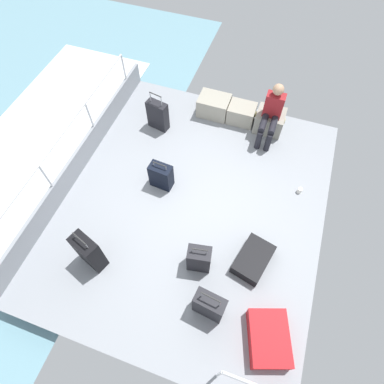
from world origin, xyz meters
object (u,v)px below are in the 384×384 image
Objects in this scene: cargo_crate_2 at (269,121)px; passenger_seated at (272,113)px; suitcase_4 at (209,305)px; cargo_crate_1 at (241,113)px; suitcase_6 at (199,259)px; suitcase_2 at (253,259)px; cargo_crate_0 at (214,106)px; suitcase_5 at (161,176)px; suitcase_3 at (269,339)px; suitcase_1 at (89,252)px; suitcase_0 at (158,115)px; paper_cup at (300,190)px.

passenger_seated is at bearing -90.00° from cargo_crate_2.
passenger_seated reaches higher than suitcase_4.
suitcase_6 reaches higher than cargo_crate_1.
cargo_crate_1 is at bearing 108.12° from suitcase_2.
cargo_crate_1 is (0.58, -0.01, -0.02)m from cargo_crate_0.
suitcase_5 is at bearing 132.38° from suitcase_6.
suitcase_2 is at bearing 113.98° from suitcase_3.
cargo_crate_1 is at bearing 69.30° from suitcase_1.
cargo_crate_0 is 0.88× the size of suitcase_4.
suitcase_3 is (1.39, -3.89, -0.06)m from cargo_crate_1.
cargo_crate_0 is at bearing 77.74° from suitcase_1.
suitcase_3 is (2.90, -3.17, -0.18)m from suitcase_0.
suitcase_5 is at bearing 128.79° from suitcase_4.
cargo_crate_0 is 2.02m from suitcase_5.
cargo_crate_1 is 0.67× the size of suitcase_0.
suitcase_0 reaches higher than paper_cup.
suitcase_3 is 3.00m from suitcase_5.
suitcase_2 is 0.88× the size of suitcase_3.
cargo_crate_1 is 0.74m from passenger_seated.
suitcase_5 is (-1.86, 0.88, 0.15)m from suitcase_2.
cargo_crate_2 is 0.43m from passenger_seated.
suitcase_4 is at bearing -90.92° from passenger_seated.
passenger_seated is at bearing 102.64° from suitcase_3.
suitcase_5 is 2.44m from paper_cup.
paper_cup is (2.34, 0.64, -0.21)m from suitcase_5.
suitcase_6 is at bearing -124.23° from paper_cup.
suitcase_6 is at bearing 16.86° from suitcase_1.
suitcase_3 is at bearing -39.42° from suitcase_5.
suitcase_1 reaches higher than suitcase_2.
suitcase_1 is (-0.79, -3.66, 0.16)m from cargo_crate_0.
cargo_crate_0 is 0.58× the size of passenger_seated.
suitcase_0 is at bearing 138.61° from suitcase_2.
cargo_crate_0 is 1.08× the size of suitcase_5.
paper_cup is (1.25, 1.84, -0.21)m from suitcase_6.
suitcase_6 is (-1.22, 0.71, 0.13)m from suitcase_3.
suitcase_3 is 8.54× the size of paper_cup.
suitcase_5 is at bearing -127.61° from cargo_crate_2.
suitcase_3 is 1.42m from suitcase_6.
suitcase_0 is 4.30m from suitcase_3.
suitcase_0 is at bearing 123.42° from suitcase_4.
passenger_seated is 1.31× the size of suitcase_1.
suitcase_3 is (1.98, -3.90, -0.07)m from cargo_crate_0.
passenger_seated is 3.56m from suitcase_4.
suitcase_1 is 1.13× the size of suitcase_2.
cargo_crate_1 is 3.81m from suitcase_4.
paper_cup is at bearing 72.45° from suitcase_2.
cargo_crate_2 is 3.93m from suitcase_3.
suitcase_2 is at bearing -41.39° from suitcase_0.
suitcase_0 is at bearing 124.14° from suitcase_6.
suitcase_5 is at bearing -164.71° from paper_cup.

